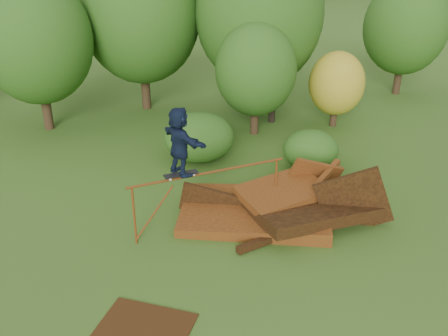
{
  "coord_description": "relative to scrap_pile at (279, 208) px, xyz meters",
  "views": [
    {
      "loc": [
        -1.96,
        -9.86,
        7.22
      ],
      "look_at": [
        -0.8,
        2.0,
        1.6
      ],
      "focal_mm": 40.0,
      "sensor_mm": 36.0,
      "label": 1
    }
  ],
  "objects": [
    {
      "name": "ground",
      "position": [
        -0.73,
        -1.94,
        -0.34
      ],
      "size": [
        240.0,
        240.0,
        0.0
      ],
      "primitive_type": "plane",
      "color": "#2D5116",
      "rests_on": "ground"
    },
    {
      "name": "scrap_pile",
      "position": [
        0.0,
        0.0,
        0.0
      ],
      "size": [
        5.96,
        3.45,
        2.2
      ],
      "color": "#4E220E",
      "rests_on": "ground"
    },
    {
      "name": "grind_rail",
      "position": [
        -1.96,
        -0.22,
        0.95
      ],
      "size": [
        4.14,
        1.42,
        1.65
      ],
      "color": "brown",
      "rests_on": "ground"
    },
    {
      "name": "skateboard",
      "position": [
        -2.67,
        -0.45,
        1.38
      ],
      "size": [
        0.9,
        0.5,
        0.09
      ],
      "rotation": [
        0.0,
        0.0,
        0.32
      ],
      "color": "black",
      "rests_on": "grind_rail"
    },
    {
      "name": "skater",
      "position": [
        -2.67,
        -0.45,
        2.27
      ],
      "size": [
        1.32,
        1.64,
        1.75
      ],
      "primitive_type": "imported",
      "rotation": [
        0.0,
        0.0,
        2.15
      ],
      "color": "#121C35",
      "rests_on": "skateboard"
    },
    {
      "name": "flat_plate",
      "position": [
        -3.53,
        -3.95,
        -0.33
      ],
      "size": [
        2.23,
        1.93,
        0.03
      ],
      "primitive_type": "cube",
      "rotation": [
        0.0,
        0.0,
        -0.39
      ],
      "color": "#3A200C",
      "rests_on": "ground"
    },
    {
      "name": "tree_0",
      "position": [
        -7.91,
        7.89,
        3.22
      ],
      "size": [
        4.27,
        4.27,
        6.03
      ],
      "color": "black",
      "rests_on": "ground"
    },
    {
      "name": "tree_1",
      "position": [
        -4.07,
        10.18,
        3.78
      ],
      "size": [
        5.06,
        5.06,
        7.04
      ],
      "color": "black",
      "rests_on": "ground"
    },
    {
      "name": "tree_2",
      "position": [
        0.31,
        6.55,
        2.22
      ],
      "size": [
        3.09,
        3.09,
        4.35
      ],
      "color": "black",
      "rests_on": "ground"
    },
    {
      "name": "tree_3",
      "position": [
        0.79,
        8.97,
        3.89
      ],
      "size": [
        5.22,
        5.22,
        7.24
      ],
      "color": "black",
      "rests_on": "ground"
    },
    {
      "name": "tree_4",
      "position": [
        3.69,
        7.1,
        1.44
      ],
      "size": [
        2.23,
        2.23,
        3.07
      ],
      "color": "black",
      "rests_on": "ground"
    },
    {
      "name": "tree_5",
      "position": [
        8.15,
        11.27,
        2.9
      ],
      "size": [
        3.92,
        3.92,
        5.51
      ],
      "color": "black",
      "rests_on": "ground"
    },
    {
      "name": "shrub_left",
      "position": [
        -1.99,
        4.24,
        0.5
      ],
      "size": [
        2.43,
        2.24,
        1.68
      ],
      "primitive_type": "ellipsoid",
      "color": "#1E5516",
      "rests_on": "ground"
    },
    {
      "name": "shrub_right",
      "position": [
        1.7,
        3.21,
        0.32
      ],
      "size": [
        1.86,
        1.7,
        1.32
      ],
      "primitive_type": "ellipsoid",
      "color": "#1E5516",
      "rests_on": "ground"
    }
  ]
}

